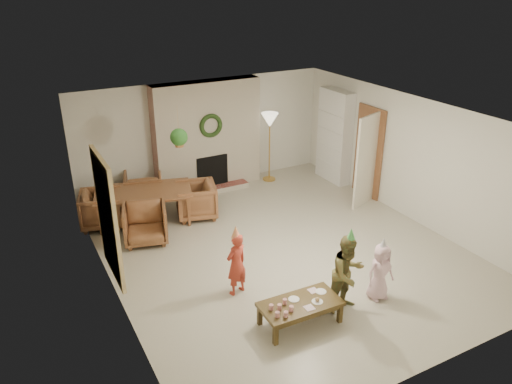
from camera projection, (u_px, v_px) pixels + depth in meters
floor at (281, 249)px, 9.13m from camera, size 7.00×7.00×0.00m
ceiling at (284, 116)px, 8.12m from camera, size 7.00×7.00×0.00m
wall_back at (204, 134)px, 11.44m from camera, size 7.00×0.00×7.00m
wall_front at (436, 290)px, 5.80m from camera, size 7.00×0.00×7.00m
wall_left at (108, 224)px, 7.33m from camera, size 0.00×7.00×7.00m
wall_right at (411, 158)px, 9.92m from camera, size 0.00×7.00×7.00m
fireplace_mass at (207, 136)px, 11.28m from camera, size 2.50×0.40×2.50m
fireplace_hearth at (215, 189)px, 11.48m from camera, size 1.60×0.30×0.12m
fireplace_firebox at (212, 171)px, 11.46m from camera, size 0.75×0.12×0.75m
fireplace_wreath at (211, 126)px, 10.97m from camera, size 0.54×0.10×0.54m
floor_lamp_base at (269, 179)px, 12.17m from camera, size 0.31×0.31×0.03m
floor_lamp_post at (269, 149)px, 11.86m from camera, size 0.03×0.03×1.50m
floor_lamp_shade at (270, 120)px, 11.57m from camera, size 0.40×0.40×0.33m
bookshelf_carcass at (335, 136)px, 11.76m from camera, size 0.30×1.00×2.20m
bookshelf_shelf_a at (332, 162)px, 12.02m from camera, size 0.30×0.92×0.03m
bookshelf_shelf_b at (333, 146)px, 11.86m from camera, size 0.30×0.92×0.03m
bookshelf_shelf_c at (334, 130)px, 11.69m from camera, size 0.30×0.92×0.03m
bookshelf_shelf_d at (335, 114)px, 11.53m from camera, size 0.30×0.92×0.03m
books_row_lower at (336, 159)px, 11.83m from camera, size 0.20×0.40×0.24m
books_row_mid at (332, 140)px, 11.83m from camera, size 0.20×0.44×0.24m
books_row_upper at (337, 126)px, 11.55m from camera, size 0.20×0.36×0.22m
door_frame at (369, 152)px, 10.96m from camera, size 0.05×0.86×2.04m
door_leaf at (366, 161)px, 10.50m from camera, size 0.77×0.32×2.00m
curtain_panel at (108, 218)px, 7.51m from camera, size 0.06×1.20×2.00m
dining_table at (145, 207)px, 10.00m from camera, size 2.10×1.52×0.66m
dining_chair_near at (145, 224)px, 9.25m from camera, size 0.97×0.99×0.73m
dining_chair_far at (144, 189)px, 10.73m from camera, size 0.97×0.99×0.73m
dining_chair_left at (102, 209)px, 9.82m from camera, size 0.99×0.97×0.73m
dining_chair_right at (196, 200)px, 10.20m from camera, size 0.99×0.97×0.73m
hanging_plant_cord at (178, 125)px, 8.90m from camera, size 0.01×0.01×0.70m
hanging_plant_pot at (179, 143)px, 9.05m from camera, size 0.16×0.16×0.12m
hanging_plant_foliage at (179, 137)px, 9.00m from camera, size 0.32×0.32×0.32m
coffee_table_top at (300, 304)px, 7.06m from camera, size 1.18×0.62×0.05m
coffee_table_apron at (300, 308)px, 7.09m from camera, size 1.09×0.52×0.07m
coffee_leg_fl at (276, 335)px, 6.73m from camera, size 0.06×0.06×0.31m
coffee_leg_fr at (340, 313)px, 7.16m from camera, size 0.06×0.06×0.31m
coffee_leg_bl at (260, 315)px, 7.11m from camera, size 0.06×0.06×0.31m
coffee_leg_br at (322, 296)px, 7.55m from camera, size 0.06×0.06×0.31m
cup_a at (277, 314)px, 6.74m from camera, size 0.06×0.06×0.08m
cup_b at (271, 307)px, 6.89m from camera, size 0.06×0.06×0.08m
cup_c at (286, 314)px, 6.75m from camera, size 0.06×0.06×0.08m
cup_d at (280, 307)px, 6.90m from camera, size 0.06×0.06×0.08m
cup_e at (291, 309)px, 6.86m from camera, size 0.06×0.06×0.08m
cup_f at (285, 302)px, 7.01m from camera, size 0.06×0.06×0.08m
plate_a at (294, 299)px, 7.12m from camera, size 0.17×0.17×0.01m
plate_b at (317, 301)px, 7.07m from camera, size 0.17×0.17×0.01m
plate_c at (321, 291)px, 7.29m from camera, size 0.17×0.17×0.01m
food_scoop at (317, 299)px, 7.06m from camera, size 0.06×0.06×0.06m
napkin_left at (309, 308)px, 6.94m from camera, size 0.14×0.14×0.01m
napkin_right at (313, 291)px, 7.31m from camera, size 0.14×0.14×0.01m
child_red at (236, 264)px, 7.68m from camera, size 0.44×0.35×1.05m
party_hat_red at (236, 232)px, 7.45m from camera, size 0.15×0.15×0.20m
child_plaid at (348, 274)px, 7.28m from camera, size 0.63×0.51×1.22m
party_hat_plaid at (351, 234)px, 7.01m from camera, size 0.18×0.18×0.20m
child_pink at (380, 272)px, 7.58m from camera, size 0.47×0.32×0.93m
party_hat_pink at (384, 243)px, 7.38m from camera, size 0.15×0.15×0.17m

